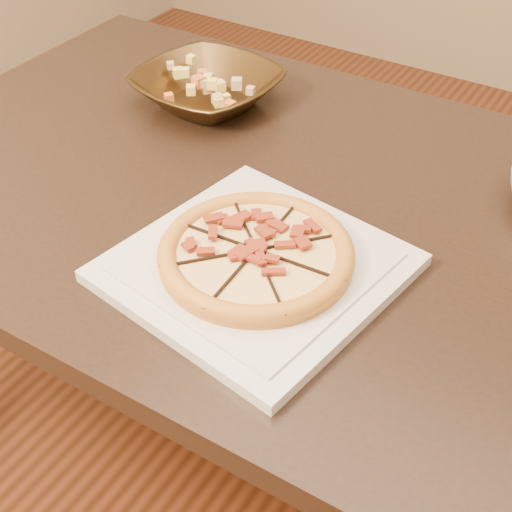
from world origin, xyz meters
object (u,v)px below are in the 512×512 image
object	(u,v)px
plate	(256,267)
pizza	(256,254)
dining_table	(274,245)
bronze_bowl	(207,89)

from	to	relation	value
plate	pizza	distance (m)	0.02
dining_table	pizza	distance (m)	0.24
plate	pizza	bearing A→B (deg)	86.45
dining_table	bronze_bowl	bearing A→B (deg)	144.57
dining_table	bronze_bowl	xyz separation A→B (m)	(-0.25, 0.18, 0.14)
bronze_bowl	dining_table	bearing A→B (deg)	-35.43
dining_table	plate	distance (m)	0.23
pizza	bronze_bowl	xyz separation A→B (m)	(-0.33, 0.36, -0.00)
plate	bronze_bowl	world-z (taller)	bronze_bowl
pizza	bronze_bowl	size ratio (longest dim) A/B	1.03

